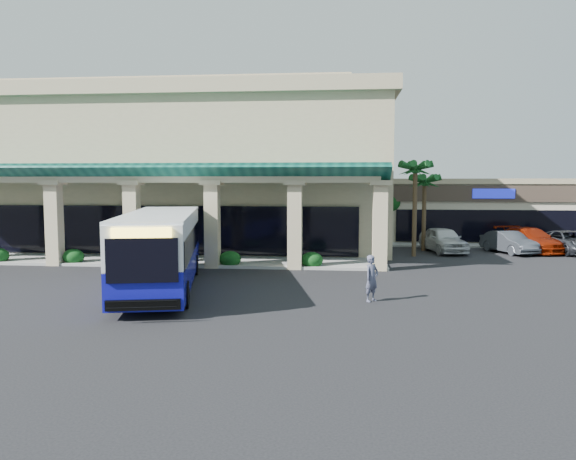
# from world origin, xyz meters

# --- Properties ---
(ground) EXTENTS (110.00, 110.00, 0.00)m
(ground) POSITION_xyz_m (0.00, 0.00, 0.00)
(ground) COLOR black
(main_building) EXTENTS (30.80, 14.80, 11.35)m
(main_building) POSITION_xyz_m (-8.00, 16.00, 5.67)
(main_building) COLOR tan
(main_building) RESTS_ON ground
(arcade) EXTENTS (30.00, 6.20, 5.70)m
(arcade) POSITION_xyz_m (-8.00, 6.80, 2.85)
(arcade) COLOR #0B463B
(arcade) RESTS_ON ground
(strip_mall) EXTENTS (22.50, 12.50, 4.90)m
(strip_mall) POSITION_xyz_m (18.00, 24.00, 2.45)
(strip_mall) COLOR beige
(strip_mall) RESTS_ON ground
(palm_0) EXTENTS (2.40, 2.40, 6.60)m
(palm_0) POSITION_xyz_m (8.50, 11.00, 3.30)
(palm_0) COLOR #13491B
(palm_0) RESTS_ON ground
(palm_1) EXTENTS (2.40, 2.40, 5.80)m
(palm_1) POSITION_xyz_m (9.50, 14.00, 2.90)
(palm_1) COLOR #13491B
(palm_1) RESTS_ON ground
(broadleaf_tree) EXTENTS (2.60, 2.60, 4.81)m
(broadleaf_tree) POSITION_xyz_m (7.50, 19.00, 2.41)
(broadleaf_tree) COLOR #0D3910
(broadleaf_tree) RESTS_ON ground
(transit_bus) EXTENTS (5.29, 12.34, 3.36)m
(transit_bus) POSITION_xyz_m (-3.80, -1.00, 1.68)
(transit_bus) COLOR #1011A1
(transit_bus) RESTS_ON ground
(pedestrian) EXTENTS (0.77, 0.79, 1.83)m
(pedestrian) POSITION_xyz_m (5.22, -2.63, 0.91)
(pedestrian) COLOR #474A62
(pedestrian) RESTS_ON ground
(car_silver) EXTENTS (2.95, 5.24, 1.68)m
(car_silver) POSITION_xyz_m (10.66, 13.18, 0.84)
(car_silver) COLOR silver
(car_silver) RESTS_ON ground
(car_white) EXTENTS (2.97, 4.64, 1.45)m
(car_white) POSITION_xyz_m (14.86, 13.13, 0.72)
(car_white) COLOR #3B3F46
(car_white) RESTS_ON ground
(car_red) EXTENTS (3.98, 5.95, 1.60)m
(car_red) POSITION_xyz_m (16.50, 14.08, 0.80)
(car_red) COLOR maroon
(car_red) RESTS_ON ground
(car_gray) EXTENTS (3.32, 5.65, 1.48)m
(car_gray) POSITION_xyz_m (18.82, 13.50, 0.74)
(car_gray) COLOR #2D3036
(car_gray) RESTS_ON ground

